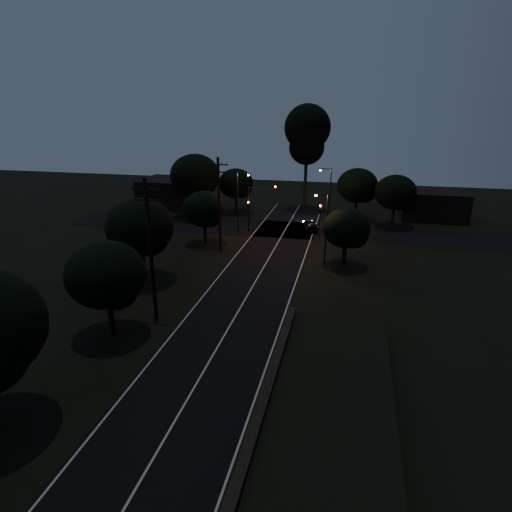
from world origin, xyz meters
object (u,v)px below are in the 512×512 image
at_px(tall_pine, 307,134).
at_px(signal_right, 320,214).
at_px(signal_left, 249,210).
at_px(utility_pole_mid, 151,249).
at_px(signal_mast, 261,200).
at_px(streetlight_a, 239,200).
at_px(streetlight_b, 329,194).
at_px(car, 310,225).
at_px(utility_pole_far, 219,203).
at_px(streetlight_c, 325,224).

bearing_deg(tall_pine, signal_right, -76.51).
bearing_deg(signal_left, signal_right, 0.00).
distance_m(utility_pole_mid, signal_left, 25.19).
height_order(utility_pole_mid, tall_pine, tall_pine).
height_order(utility_pole_mid, signal_left, utility_pole_mid).
height_order(signal_mast, streetlight_a, streetlight_a).
xyz_separation_m(utility_pole_mid, signal_left, (1.40, 24.99, -2.90)).
relative_size(signal_left, streetlight_b, 0.51).
relative_size(signal_right, car, 1.03).
bearing_deg(streetlight_b, streetlight_a, -150.52).
xyz_separation_m(streetlight_b, car, (-2.11, -1.50, -3.96)).
relative_size(utility_pole_far, streetlight_b, 1.31).
bearing_deg(car, signal_mast, 6.69).
distance_m(signal_right, signal_mast, 7.66).
bearing_deg(utility_pole_far, car, 48.78).
bearing_deg(signal_right, tall_pine, 103.49).
relative_size(tall_pine, streetlight_a, 2.00).
distance_m(tall_pine, signal_left, 18.23).
bearing_deg(utility_pole_mid, streetlight_b, 68.70).
bearing_deg(utility_pole_mid, tall_pine, 80.07).
height_order(signal_right, streetlight_c, streetlight_c).
bearing_deg(utility_pole_far, tall_pine, 73.07).
bearing_deg(signal_right, streetlight_b, 80.00).
height_order(signal_right, streetlight_b, streetlight_b).
bearing_deg(signal_left, streetlight_a, -109.59).
height_order(tall_pine, streetlight_c, tall_pine).
bearing_deg(signal_mast, utility_pole_far, -111.11).
height_order(utility_pole_far, streetlight_a, utility_pole_far).
distance_m(signal_mast, streetlight_a, 3.13).
distance_m(utility_pole_mid, signal_mast, 25.22).
relative_size(utility_pole_far, signal_left, 2.56).
bearing_deg(streetlight_b, utility_pole_far, -133.30).
distance_m(signal_right, car, 3.60).
height_order(signal_left, signal_mast, signal_mast).
xyz_separation_m(signal_mast, streetlight_c, (8.74, -9.99, 0.01)).
relative_size(signal_mast, streetlight_b, 0.78).
bearing_deg(signal_right, signal_mast, 179.97).
bearing_deg(streetlight_a, tall_pine, 69.64).
height_order(signal_right, signal_mast, signal_mast).
distance_m(streetlight_a, streetlight_b, 12.19).
xyz_separation_m(utility_pole_mid, streetlight_c, (11.83, 15.00, -1.39)).
xyz_separation_m(signal_mast, car, (6.11, 2.51, -3.66)).
height_order(streetlight_b, car, streetlight_b).
height_order(utility_pole_far, streetlight_c, utility_pole_far).
distance_m(tall_pine, signal_right, 17.71).
bearing_deg(car, streetlight_c, 86.23).
xyz_separation_m(utility_pole_far, signal_left, (1.40, 7.99, -2.65)).
relative_size(signal_right, streetlight_c, 0.55).
relative_size(utility_pole_mid, streetlight_b, 1.38).
xyz_separation_m(utility_pole_mid, signal_mast, (3.09, 24.99, -1.40)).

